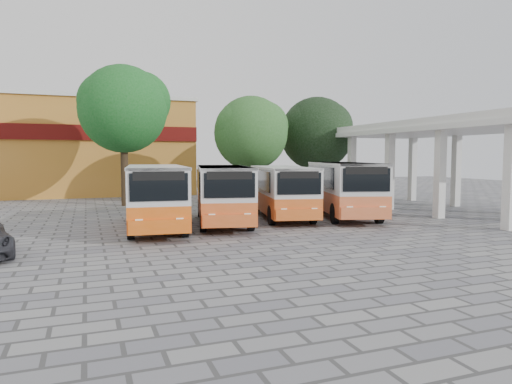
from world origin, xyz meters
name	(u,v)px	position (x,y,z in m)	size (l,w,h in m)	color
ground	(327,231)	(0.00, 0.00, 0.00)	(90.00, 90.00, 0.00)	gray
terminal_shelter	(450,130)	(10.50, 4.00, 4.91)	(6.80, 15.80, 5.40)	silver
shophouse_block	(72,147)	(-11.00, 25.99, 4.16)	(20.40, 10.40, 8.30)	#BF7927
bus_far_left	(156,192)	(-6.94, 3.44, 1.67)	(3.28, 8.22, 2.88)	#E55B10
bus_centre_left	(223,190)	(-3.60, 3.99, 1.64)	(3.98, 8.22, 2.83)	#DE5D22
bus_centre_right	(282,188)	(-0.04, 4.85, 1.60)	(3.83, 8.02, 2.76)	#DE5D1D
bus_far_right	(344,185)	(3.33, 4.11, 1.72)	(4.79, 8.75, 2.97)	orange
tree_left	(124,106)	(-7.42, 14.17, 6.64)	(6.09, 5.80, 9.36)	#3F2F1D
tree_middle	(252,131)	(1.05, 12.66, 5.11)	(5.41, 5.15, 7.53)	#31220C
tree_right	(317,131)	(7.11, 14.36, 5.28)	(5.97, 5.68, 7.94)	black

